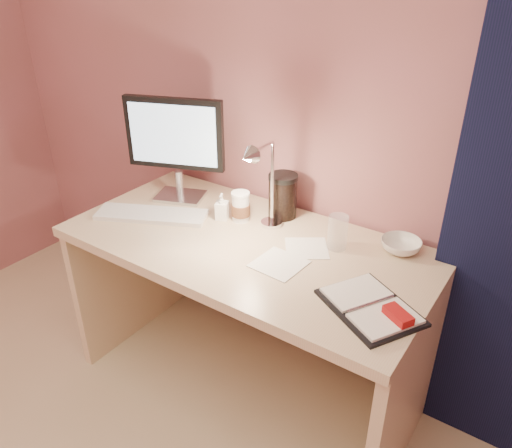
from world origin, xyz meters
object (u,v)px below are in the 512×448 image
Objects in this scene: lotion_bottle at (222,207)px; desk_lamp at (259,179)px; monitor at (176,140)px; keyboard at (152,215)px; coffee_cup at (241,207)px; bowl at (401,246)px; desk at (258,281)px; clear_cup at (338,232)px; dark_jar at (283,198)px; planner at (372,307)px.

desk_lamp is at bearing -6.45° from lotion_bottle.
monitor is 0.33m from keyboard.
monitor is at bearing 177.32° from coffee_cup.
keyboard is 3.12× the size of bowl.
clear_cup is at bearing 14.50° from desk.
dark_jar is at bearing -179.11° from bowl.
bowl is 0.71m from lotion_bottle.
dark_jar reaches higher than keyboard.
keyboard is 0.54m from dark_jar.
dark_jar is at bearing -7.57° from monitor.
lotion_bottle reaches higher than bowl.
clear_cup is (0.30, 0.08, 0.29)m from desk.
desk is 0.46m from desk_lamp.
monitor is 0.99× the size of keyboard.
desk is 0.34m from lotion_bottle.
desk is at bearing -5.36° from lotion_bottle.
dark_jar is at bearing 40.19° from lotion_bottle.
clear_cup is (0.76, 0.01, -0.20)m from monitor.
desk_lamp is (-0.54, 0.19, 0.22)m from planner.
coffee_cup is 0.08m from lotion_bottle.
keyboard is at bearing -162.12° from desk_lamp.
desk is 0.52m from keyboard.
planner and bowl have the same top height.
lotion_bottle is (-0.19, 0.02, 0.28)m from desk.
lotion_bottle is 0.27m from desk_lamp.
coffee_cup is at bearing -167.79° from bowl.
coffee_cup reaches higher than keyboard.
planner is 3.30× the size of lotion_bottle.
clear_cup reaches higher than bowl.
keyboard is at bearing -103.81° from monitor.
lotion_bottle is at bearing -166.27° from planner.
dark_jar is (-0.30, 0.10, 0.02)m from clear_cup.
planner is 0.38m from bowl.
bowl is (0.50, 0.19, 0.25)m from desk.
desk_lamp is at bearing -158.94° from bowl.
desk is at bearing -9.04° from keyboard.
desk is at bearing 154.63° from desk_lamp.
dark_jar is 0.44× the size of desk_lamp.
keyboard reaches higher than desk.
lotion_bottle is (-0.07, -0.03, -0.00)m from coffee_cup.
coffee_cup reaches higher than desk.
lotion_bottle is at bearing -154.46° from coffee_cup.
planner is 0.67m from dark_jar.
monitor reaches higher than desk.
keyboard is at bearing -153.80° from planner.
monitor is 1.23× the size of planner.
keyboard is 0.52m from desk_lamp.
dark_jar is at bearing 46.64° from coffee_cup.
desk is 8.56× the size of dark_jar.
bowl is 0.50m from dark_jar.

